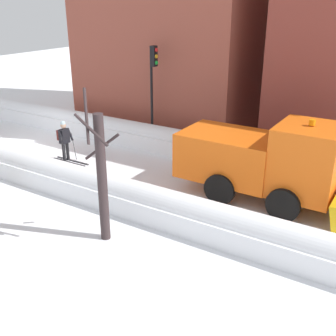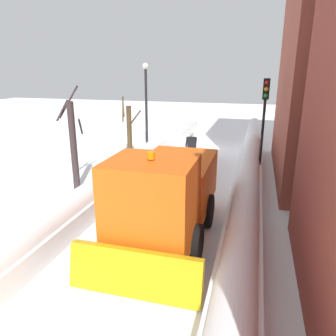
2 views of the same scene
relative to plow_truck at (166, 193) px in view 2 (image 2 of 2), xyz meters
The scene contains 9 objects.
ground_plane 2.23m from the plow_truck, 74.23° to the right, with size 80.00×80.00×0.00m, color white.
snowbank_left 2.96m from the plow_truck, 145.25° to the right, with size 1.10×36.00×1.18m.
snowbank_right 3.72m from the plow_truck, 26.49° to the right, with size 1.10×36.00×1.14m.
plow_truck is the anchor object (origin of this frame).
skier 8.65m from the plow_truck, 83.69° to the right, with size 0.62×1.80×1.81m.
traffic_light_pole 7.21m from the plow_truck, 113.25° to the right, with size 0.28×0.42×4.67m.
street_lamp 12.33m from the plow_truck, 68.15° to the right, with size 0.40×0.40×5.42m.
bare_tree_near 9.74m from the plow_truck, 61.45° to the right, with size 1.22×1.28×3.56m.
bare_tree_mid 5.82m from the plow_truck, 31.62° to the right, with size 1.09×1.22×4.43m.
Camera 2 is at (-2.90, 20.24, 5.07)m, focal length 34.25 mm.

